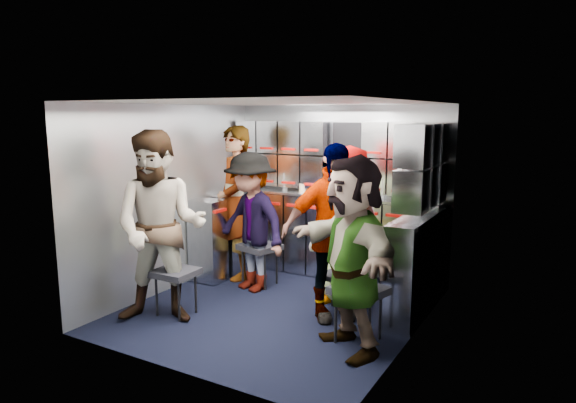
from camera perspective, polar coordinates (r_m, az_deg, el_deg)
The scene contains 29 objects.
floor at distance 5.42m, azimuth -1.18°, elevation -11.85°, with size 3.00×3.00×0.00m, color black.
wall_back at distance 6.44m, azimuth 5.66°, elevation 1.27°, with size 2.80×0.04×2.10m, color #999FA7.
wall_left at distance 5.96m, azimuth -12.84°, elevation 0.38°, with size 0.04×3.00×2.10m, color #999FA7.
wall_right at distance 4.58m, azimuth 13.98°, elevation -2.46°, with size 0.04×3.00×2.10m, color #999FA7.
ceiling at distance 5.04m, azimuth -1.27°, elevation 10.94°, with size 2.80×3.00×0.02m, color silver.
cart_bank_back at distance 6.36m, azimuth 4.80°, elevation -3.92°, with size 2.68×0.38×0.99m, color #A0A5B0.
cart_bank_left at distance 6.36m, azimuth -7.84°, elevation -3.99°, with size 0.38×0.76×0.99m, color #A0A5B0.
counter at distance 6.26m, azimuth 4.87°, elevation 0.71°, with size 2.68×0.42×0.03m, color #ADAFB4.
locker_bank_back at distance 6.26m, azimuth 5.16°, elevation 5.08°, with size 2.68×0.28×0.82m, color #A0A5B0.
locker_bank_right at distance 5.22m, azimuth 14.71°, elevation 3.88°, with size 0.28×1.00×0.82m, color #A0A5B0.
right_cabinet at distance 5.32m, azimuth 13.96°, elevation -6.89°, with size 0.28×1.20×1.00m, color #A0A5B0.
coffee_niche at distance 6.24m, azimuth 6.90°, elevation 4.86°, with size 0.46×0.16×0.84m, color black, non-canonical shape.
red_latch_strip at distance 6.10m, azimuth 4.06°, elevation -0.80°, with size 2.60×0.02×0.03m, color #A60C07.
jump_seat_near_left at distance 5.27m, azimuth -12.39°, elevation -7.96°, with size 0.40×0.38×0.47m.
jump_seat_mid_left at distance 6.02m, azimuth -3.17°, elevation -5.29°, with size 0.50×0.49×0.49m.
jump_seat_center at distance 5.69m, azimuth 7.19°, elevation -6.95°, with size 0.42×0.40×0.42m.
jump_seat_mid_right at distance 5.28m, azimuth 5.71°, elevation -8.45°, with size 0.40×0.39×0.40m.
jump_seat_near_right at distance 4.60m, azimuth 7.87°, elevation -10.07°, with size 0.51×0.50×0.50m.
attendant_standing at distance 6.23m, azimuth -5.88°, elevation -0.16°, with size 0.68×0.44×1.86m, color black.
attendant_arc_a at distance 5.01m, azimuth -13.98°, elevation -2.87°, with size 0.90×0.70×1.85m, color black.
attendant_arc_b at distance 5.80m, azimuth -4.17°, elevation -2.30°, with size 1.02×0.59×1.58m, color black.
attendant_arc_c at distance 5.41m, azimuth 6.56°, elevation -2.67°, with size 0.82×0.53×1.67m, color black.
attendant_arc_d at distance 4.98m, azimuth 4.96°, elevation -3.43°, with size 1.01×0.42×1.73m, color black.
attendant_arc_e at distance 4.32m, azimuth 7.09°, elevation -5.88°, with size 1.55×0.49×1.67m, color black.
bottle_left at distance 6.48m, azimuth -0.34°, elevation 2.21°, with size 0.07×0.07×0.23m, color white.
bottle_mid at distance 6.18m, azimuth 4.99°, elevation 1.98°, with size 0.07×0.07×0.27m, color white.
bottle_right at distance 5.94m, azimuth 10.54°, elevation 1.39°, with size 0.06×0.06×0.23m, color white.
cup_left at distance 6.36m, azimuth 1.63°, elevation 1.49°, with size 0.09×0.09×0.10m, color tan.
cup_right at distance 5.86m, azimuth 13.25°, elevation 0.45°, with size 0.07×0.07×0.09m, color tan.
Camera 1 is at (2.60, -4.32, 2.00)m, focal length 32.00 mm.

